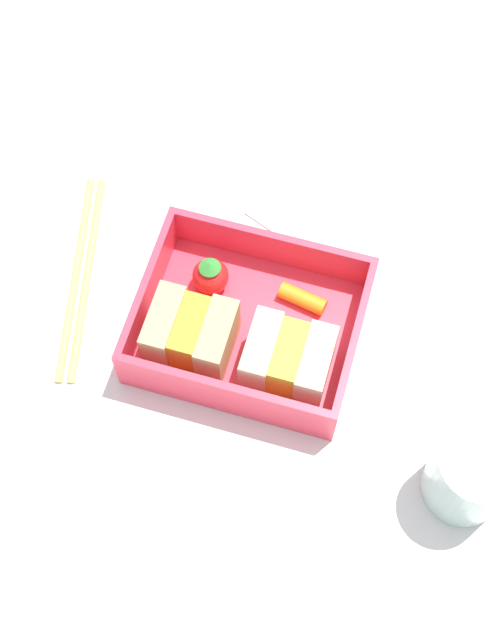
{
  "coord_description": "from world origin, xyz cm",
  "views": [
    {
      "loc": [
        -8.3,
        28.66,
        65.84
      ],
      "look_at": [
        0.0,
        0.0,
        2.7
      ],
      "focal_mm": 50.0,
      "sensor_mm": 36.0,
      "label": 1
    }
  ],
  "objects_px": {
    "chopstick_pair": "(81,275)",
    "folded_napkin": "(332,197)",
    "carrot_stick_far_left": "(302,299)",
    "drinking_glass": "(471,475)",
    "sandwich_center_left": "(191,334)",
    "sandwich_left": "(288,359)",
    "strawberry_far_left": "(210,276)"
  },
  "relations": [
    {
      "from": "carrot_stick_far_left",
      "to": "folded_napkin",
      "type": "xyz_separation_m",
      "value": [
        0.0,
        -0.11,
        -0.02
      ]
    },
    {
      "from": "sandwich_left",
      "to": "chopstick_pair",
      "type": "height_order",
      "value": "sandwich_left"
    },
    {
      "from": "sandwich_center_left",
      "to": "carrot_stick_far_left",
      "type": "distance_m",
      "value": 0.1
    },
    {
      "from": "folded_napkin",
      "to": "strawberry_far_left",
      "type": "bearing_deg",
      "value": 57.52
    },
    {
      "from": "carrot_stick_far_left",
      "to": "drinking_glass",
      "type": "height_order",
      "value": "drinking_glass"
    },
    {
      "from": "sandwich_center_left",
      "to": "carrot_stick_far_left",
      "type": "height_order",
      "value": "sandwich_center_left"
    },
    {
      "from": "sandwich_center_left",
      "to": "sandwich_left",
      "type": "bearing_deg",
      "value": 180.0
    },
    {
      "from": "carrot_stick_far_left",
      "to": "chopstick_pair",
      "type": "xyz_separation_m",
      "value": [
        0.18,
        0.02,
        -0.02
      ]
    },
    {
      "from": "sandwich_left",
      "to": "strawberry_far_left",
      "type": "distance_m",
      "value": 0.1
    },
    {
      "from": "chopstick_pair",
      "to": "folded_napkin",
      "type": "bearing_deg",
      "value": -143.87
    },
    {
      "from": "strawberry_far_left",
      "to": "folded_napkin",
      "type": "height_order",
      "value": "strawberry_far_left"
    },
    {
      "from": "sandwich_center_left",
      "to": "folded_napkin",
      "type": "height_order",
      "value": "sandwich_center_left"
    },
    {
      "from": "sandwich_left",
      "to": "chopstick_pair",
      "type": "distance_m",
      "value": 0.19
    },
    {
      "from": "sandwich_left",
      "to": "strawberry_far_left",
      "type": "height_order",
      "value": "sandwich_left"
    },
    {
      "from": "chopstick_pair",
      "to": "folded_napkin",
      "type": "distance_m",
      "value": 0.23
    },
    {
      "from": "sandwich_center_left",
      "to": "carrot_stick_far_left",
      "type": "bearing_deg",
      "value": -140.26
    },
    {
      "from": "strawberry_far_left",
      "to": "chopstick_pair",
      "type": "distance_m",
      "value": 0.11
    },
    {
      "from": "sandwich_left",
      "to": "carrot_stick_far_left",
      "type": "xyz_separation_m",
      "value": [
        0.0,
        -0.06,
        -0.02
      ]
    },
    {
      "from": "sandwich_center_left",
      "to": "folded_napkin",
      "type": "xyz_separation_m",
      "value": [
        -0.07,
        -0.17,
        -0.03
      ]
    },
    {
      "from": "chopstick_pair",
      "to": "folded_napkin",
      "type": "xyz_separation_m",
      "value": [
        -0.18,
        -0.13,
        -0.0
      ]
    },
    {
      "from": "sandwich_center_left",
      "to": "chopstick_pair",
      "type": "xyz_separation_m",
      "value": [
        0.11,
        -0.04,
        -0.03
      ]
    },
    {
      "from": "sandwich_center_left",
      "to": "strawberry_far_left",
      "type": "bearing_deg",
      "value": -88.12
    },
    {
      "from": "strawberry_far_left",
      "to": "drinking_glass",
      "type": "distance_m",
      "value": 0.25
    },
    {
      "from": "sandwich_center_left",
      "to": "drinking_glass",
      "type": "bearing_deg",
      "value": 167.44
    },
    {
      "from": "carrot_stick_far_left",
      "to": "drinking_glass",
      "type": "bearing_deg",
      "value": 143.84
    },
    {
      "from": "sandwich_center_left",
      "to": "folded_napkin",
      "type": "distance_m",
      "value": 0.19
    },
    {
      "from": "carrot_stick_far_left",
      "to": "drinking_glass",
      "type": "distance_m",
      "value": 0.19
    },
    {
      "from": "strawberry_far_left",
      "to": "drinking_glass",
      "type": "relative_size",
      "value": 0.5
    },
    {
      "from": "sandwich_left",
      "to": "folded_napkin",
      "type": "xyz_separation_m",
      "value": [
        0.0,
        -0.17,
        -0.03
      ]
    },
    {
      "from": "strawberry_far_left",
      "to": "sandwich_left",
      "type": "bearing_deg",
      "value": 144.78
    },
    {
      "from": "chopstick_pair",
      "to": "carrot_stick_far_left",
      "type": "bearing_deg",
      "value": -173.07
    },
    {
      "from": "sandwich_left",
      "to": "sandwich_center_left",
      "type": "relative_size",
      "value": 1.0
    }
  ]
}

